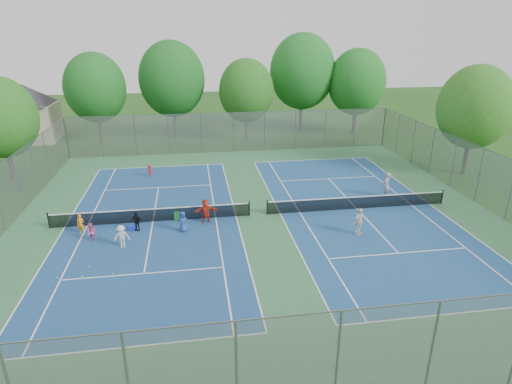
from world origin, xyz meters
TOP-DOWN VIEW (x-y plane):
  - ground at (0.00, 0.00)m, footprint 120.00×120.00m
  - court_pad at (0.00, 0.00)m, footprint 32.00×32.00m
  - court_left at (-7.00, 0.00)m, footprint 10.97×23.77m
  - court_right at (7.00, 0.00)m, footprint 10.97×23.77m
  - net_left at (-7.00, 0.00)m, footprint 12.87×0.10m
  - net_right at (7.00, 0.00)m, footprint 12.87×0.10m
  - fence_north at (0.00, 16.00)m, footprint 32.00×0.10m
  - fence_south at (0.00, -16.00)m, footprint 32.00×0.10m
  - fence_east at (16.00, 0.00)m, footprint 0.10×32.00m
  - house at (-22.00, 24.00)m, footprint 11.03×11.03m
  - tree_nw at (-14.00, 22.00)m, footprint 6.40×6.40m
  - tree_nl at (-6.00, 23.00)m, footprint 7.20×7.20m
  - tree_nc at (2.00, 21.00)m, footprint 6.00×6.00m
  - tree_nr at (9.00, 24.00)m, footprint 7.60×7.60m
  - tree_ne at (15.00, 22.00)m, footprint 6.60×6.60m
  - tree_side_w at (-19.00, 10.00)m, footprint 5.60×5.60m
  - tree_side_e at (19.00, 6.00)m, footprint 6.00×6.00m
  - ball_crate at (-8.18, -1.08)m, footprint 0.44×0.44m
  - ball_hopper at (-5.41, -0.01)m, footprint 0.40×0.40m
  - student_a at (-11.21, -1.06)m, footprint 0.51×0.38m
  - student_b at (-10.32, -2.26)m, footprint 0.65×0.56m
  - student_c at (-8.46, -3.29)m, footprint 0.92×0.55m
  - student_d at (-7.86, -1.15)m, footprint 0.79×0.60m
  - student_e at (-5.00, -1.76)m, footprint 0.70×0.51m
  - student_f at (-3.53, -0.60)m, footprint 1.52×0.60m
  - child_far_baseline at (-7.87, 9.35)m, footprint 0.71×0.48m
  - instructor at (9.91, 1.80)m, footprint 0.83×0.81m
  - teen_court_b at (5.59, -3.82)m, footprint 1.10×0.90m
  - tennis_ball_0 at (-3.22, -1.44)m, footprint 0.07×0.07m
  - tennis_ball_1 at (-8.57, -6.24)m, footprint 0.07×0.07m
  - tennis_ball_2 at (-5.28, -4.30)m, footprint 0.07×0.07m
  - tennis_ball_3 at (-3.17, -6.45)m, footprint 0.07×0.07m
  - tennis_ball_4 at (-9.93, -5.33)m, footprint 0.07×0.07m
  - tennis_ball_5 at (-5.11, -3.95)m, footprint 0.07×0.07m
  - tennis_ball_6 at (-11.31, -6.17)m, footprint 0.07×0.07m
  - tennis_ball_7 at (-6.37, -6.42)m, footprint 0.07×0.07m
  - tennis_ball_8 at (-10.07, -6.28)m, footprint 0.07×0.07m
  - tennis_ball_9 at (-8.34, -3.37)m, footprint 0.07×0.07m
  - tennis_ball_10 at (-7.60, -6.02)m, footprint 0.07×0.07m

SIDE VIEW (x-z plane):
  - ground at x=0.00m, z-range 0.00..0.00m
  - court_pad at x=0.00m, z-range 0.00..0.01m
  - court_left at x=-7.00m, z-range 0.01..0.02m
  - court_right at x=7.00m, z-range 0.01..0.02m
  - tennis_ball_0 at x=-3.22m, z-range 0.00..0.07m
  - tennis_ball_1 at x=-8.57m, z-range 0.00..0.07m
  - tennis_ball_2 at x=-5.28m, z-range 0.00..0.07m
  - tennis_ball_3 at x=-3.17m, z-range 0.00..0.07m
  - tennis_ball_4 at x=-9.93m, z-range 0.00..0.07m
  - tennis_ball_5 at x=-5.11m, z-range 0.00..0.07m
  - tennis_ball_6 at x=-11.31m, z-range 0.00..0.07m
  - tennis_ball_7 at x=-6.37m, z-range 0.00..0.07m
  - tennis_ball_8 at x=-10.07m, z-range 0.00..0.07m
  - tennis_ball_9 at x=-8.34m, z-range 0.00..0.07m
  - tennis_ball_10 at x=-7.60m, z-range 0.00..0.07m
  - ball_crate at x=-8.18m, z-range 0.00..0.31m
  - ball_hopper at x=-5.41m, z-range 0.00..0.63m
  - net_left at x=-7.00m, z-range 0.00..0.91m
  - net_right at x=7.00m, z-range 0.00..0.91m
  - child_far_baseline at x=-7.87m, z-range 0.00..1.01m
  - student_b at x=-10.32m, z-range 0.00..1.16m
  - student_d at x=-7.86m, z-range 0.00..1.25m
  - student_a at x=-11.21m, z-range 0.00..1.26m
  - student_e at x=-5.00m, z-range 0.00..1.34m
  - student_c at x=-8.46m, z-range 0.00..1.39m
  - student_f at x=-3.53m, z-range 0.00..1.60m
  - teen_court_b at x=5.59m, z-range 0.00..1.75m
  - instructor at x=9.91m, z-range 0.00..1.92m
  - fence_north at x=0.00m, z-range 0.00..4.00m
  - fence_south at x=0.00m, z-range 0.00..4.00m
  - fence_east at x=16.00m, z-range 0.00..4.00m
  - house at x=-22.00m, z-range 0.56..7.86m
  - tree_side_w at x=-19.00m, z-range 1.01..9.48m
  - tree_nc at x=2.00m, z-range 0.97..9.82m
  - tree_side_e at x=19.00m, z-range 1.14..10.34m
  - tree_nw at x=-14.00m, z-range 1.10..10.68m
  - tree_ne at x=15.00m, z-range 1.08..10.85m
  - tree_nl at x=-6.00m, z-range 1.20..11.89m
  - tree_nr at x=9.00m, z-range 1.33..12.75m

